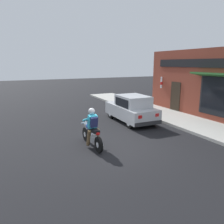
# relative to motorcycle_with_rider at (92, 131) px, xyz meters

# --- Properties ---
(ground_plane) EXTENTS (80.00, 80.00, 0.00)m
(ground_plane) POSITION_rel_motorcycle_with_rider_xyz_m (0.95, -0.46, -0.68)
(ground_plane) COLOR black
(sidewalk_curb) EXTENTS (2.60, 22.00, 0.14)m
(sidewalk_curb) POSITION_rel_motorcycle_with_rider_xyz_m (6.20, 2.54, -0.61)
(sidewalk_curb) COLOR #ADAAA3
(sidewalk_curb) RESTS_ON ground
(storefront_building) EXTENTS (1.25, 11.76, 4.20)m
(storefront_building) POSITION_rel_motorcycle_with_rider_xyz_m (7.73, 0.26, 1.43)
(storefront_building) COLOR brown
(storefront_building) RESTS_ON ground
(motorcycle_with_rider) EXTENTS (0.56, 2.02, 1.62)m
(motorcycle_with_rider) POSITION_rel_motorcycle_with_rider_xyz_m (0.00, 0.00, 0.00)
(motorcycle_with_rider) COLOR black
(motorcycle_with_rider) RESTS_ON ground
(car_hatchback) EXTENTS (1.73, 3.82, 1.57)m
(car_hatchback) POSITION_rel_motorcycle_with_rider_xyz_m (3.43, 2.65, 0.09)
(car_hatchback) COLOR black
(car_hatchback) RESTS_ON ground
(fire_hydrant) EXTENTS (0.36, 0.24, 0.88)m
(fire_hydrant) POSITION_rel_motorcycle_with_rider_xyz_m (6.16, 5.31, -0.11)
(fire_hydrant) COLOR red
(fire_hydrant) RESTS_ON sidewalk_curb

